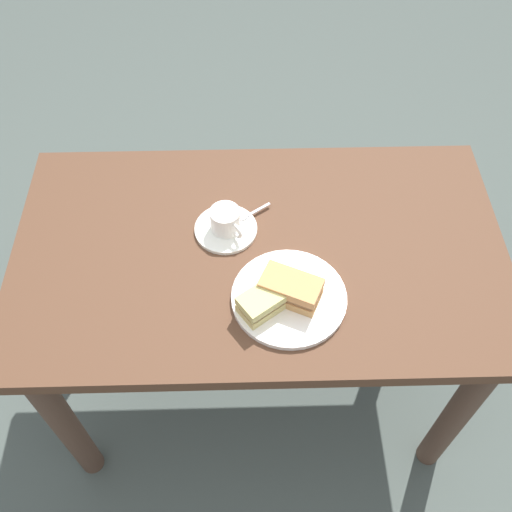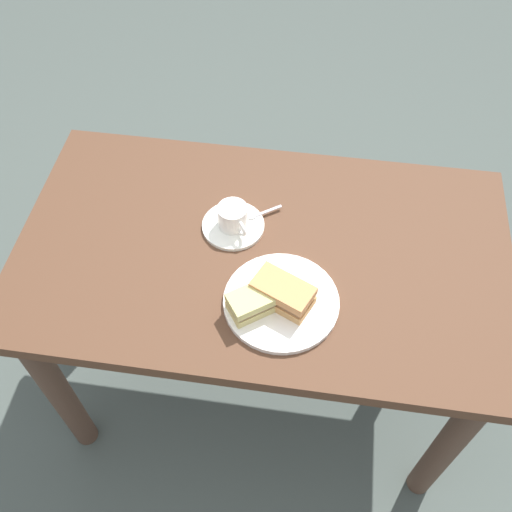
# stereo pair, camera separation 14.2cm
# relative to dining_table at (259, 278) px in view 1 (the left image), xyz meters

# --- Properties ---
(ground_plane) EXTENTS (6.00, 6.00, 0.00)m
(ground_plane) POSITION_rel_dining_table_xyz_m (0.00, 0.00, -0.64)
(ground_plane) COLOR #47504B
(dining_table) EXTENTS (1.26, 0.73, 0.77)m
(dining_table) POSITION_rel_dining_table_xyz_m (0.00, 0.00, 0.00)
(dining_table) COLOR #533423
(dining_table) RESTS_ON ground_plane
(sandwich_plate) EXTENTS (0.27, 0.27, 0.01)m
(sandwich_plate) POSITION_rel_dining_table_xyz_m (0.07, -0.15, 0.14)
(sandwich_plate) COLOR white
(sandwich_plate) RESTS_ON dining_table
(sandwich_front) EXTENTS (0.16, 0.13, 0.06)m
(sandwich_front) POSITION_rel_dining_table_xyz_m (0.07, -0.15, 0.18)
(sandwich_front) COLOR tan
(sandwich_front) RESTS_ON sandwich_plate
(sandwich_back) EXTENTS (0.16, 0.14, 0.05)m
(sandwich_back) POSITION_rel_dining_table_xyz_m (0.02, -0.17, 0.17)
(sandwich_back) COLOR #D1BD71
(sandwich_back) RESTS_ON sandwich_plate
(coffee_saucer) EXTENTS (0.16, 0.16, 0.01)m
(coffee_saucer) POSITION_rel_dining_table_xyz_m (-0.09, 0.06, 0.14)
(coffee_saucer) COLOR white
(coffee_saucer) RESTS_ON dining_table
(coffee_cup) EXTENTS (0.08, 0.09, 0.06)m
(coffee_cup) POSITION_rel_dining_table_xyz_m (-0.08, 0.06, 0.18)
(coffee_cup) COLOR white
(coffee_cup) RESTS_ON coffee_saucer
(spoon) EXTENTS (0.09, 0.07, 0.01)m
(spoon) POSITION_rel_dining_table_xyz_m (-0.03, 0.10, 0.15)
(spoon) COLOR silver
(spoon) RESTS_ON coffee_saucer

